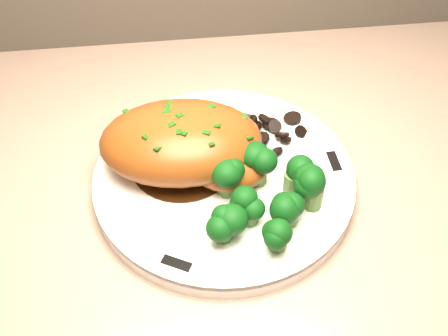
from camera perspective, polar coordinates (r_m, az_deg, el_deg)
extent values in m
cylinder|color=white|center=(0.63, 0.00, -1.21)|extent=(0.38, 0.38, 0.02)
cube|color=black|center=(0.64, 11.10, 0.67)|extent=(0.01, 0.03, 0.00)
cube|color=black|center=(0.69, -6.51, 5.45)|extent=(0.03, 0.02, 0.00)
cube|color=black|center=(0.55, -4.85, -9.64)|extent=(0.03, 0.02, 0.00)
cylinder|color=black|center=(0.63, -4.22, 0.49)|extent=(0.12, 0.12, 0.00)
ellipsoid|color=brown|center=(0.61, -4.40, 2.69)|extent=(0.18, 0.13, 0.07)
ellipsoid|color=brown|center=(0.60, 0.60, 0.01)|extent=(0.09, 0.07, 0.04)
cube|color=#17450E|center=(0.60, -9.64, 4.71)|extent=(0.01, 0.01, 0.00)
cube|color=#17450E|center=(0.59, -7.65, 5.14)|extent=(0.01, 0.01, 0.00)
cube|color=#17450E|center=(0.59, -5.62, 5.39)|extent=(0.01, 0.01, 0.00)
cube|color=#17450E|center=(0.59, -3.55, 5.48)|extent=(0.01, 0.01, 0.00)
cube|color=#17450E|center=(0.59, -1.48, 5.42)|extent=(0.01, 0.01, 0.00)
cube|color=#17450E|center=(0.59, 0.58, 5.17)|extent=(0.01, 0.01, 0.00)
cylinder|color=black|center=(0.67, 6.87, 3.46)|extent=(0.02, 0.01, 0.01)
cylinder|color=black|center=(0.67, 6.67, 4.00)|extent=(0.02, 0.02, 0.01)
cylinder|color=black|center=(0.67, 6.23, 4.47)|extent=(0.02, 0.02, 0.01)
cylinder|color=black|center=(0.68, 5.57, 4.33)|extent=(0.02, 0.02, 0.01)
cylinder|color=black|center=(0.68, 4.84, 4.62)|extent=(0.02, 0.02, 0.01)
cylinder|color=black|center=(0.67, 4.06, 4.80)|extent=(0.02, 0.02, 0.01)
cylinder|color=black|center=(0.67, 3.26, 4.32)|extent=(0.02, 0.02, 0.01)
cylinder|color=black|center=(0.67, 2.60, 4.28)|extent=(0.02, 0.02, 0.00)
cylinder|color=black|center=(0.66, 2.09, 4.16)|extent=(0.02, 0.02, 0.01)
cylinder|color=black|center=(0.66, 1.78, 3.44)|extent=(0.02, 0.02, 0.01)
cylinder|color=black|center=(0.66, 1.74, 3.24)|extent=(0.02, 0.02, 0.01)
cylinder|color=black|center=(0.65, 1.95, 3.05)|extent=(0.02, 0.02, 0.01)
cylinder|color=black|center=(0.65, 2.38, 2.37)|extent=(0.03, 0.03, 0.01)
cylinder|color=black|center=(0.65, 3.03, 2.33)|extent=(0.03, 0.03, 0.01)
cylinder|color=black|center=(0.64, 3.82, 2.39)|extent=(0.03, 0.03, 0.02)
cylinder|color=black|center=(0.65, 4.62, 2.03)|extent=(0.02, 0.02, 0.02)
cylinder|color=black|center=(0.65, 5.43, 2.34)|extent=(0.03, 0.03, 0.01)
cylinder|color=black|center=(0.65, 6.13, 2.76)|extent=(0.03, 0.03, 0.01)
cylinder|color=black|center=(0.66, 6.59, 2.72)|extent=(0.03, 0.03, 0.01)
cylinder|color=black|center=(0.66, 6.88, 3.26)|extent=(0.03, 0.03, 0.01)
cylinder|color=#4C7130|center=(0.59, 0.35, -1.75)|extent=(0.02, 0.02, 0.03)
sphere|color=black|center=(0.58, 0.36, -0.64)|extent=(0.03, 0.03, 0.03)
cylinder|color=#4C7130|center=(0.60, 3.46, -0.64)|extent=(0.02, 0.02, 0.03)
sphere|color=black|center=(0.59, 3.53, 0.47)|extent=(0.03, 0.03, 0.03)
cylinder|color=#4C7130|center=(0.60, 6.97, -1.56)|extent=(0.02, 0.02, 0.03)
sphere|color=black|center=(0.59, 7.12, -0.46)|extent=(0.03, 0.03, 0.03)
cylinder|color=#4C7130|center=(0.57, 2.57, -4.63)|extent=(0.02, 0.02, 0.03)
sphere|color=black|center=(0.56, 2.63, -3.53)|extent=(0.03, 0.03, 0.03)
cylinder|color=#4C7130|center=(0.57, 6.64, -4.68)|extent=(0.02, 0.02, 0.03)
sphere|color=black|center=(0.56, 6.79, -3.59)|extent=(0.03, 0.03, 0.03)
cylinder|color=#4C7130|center=(0.59, 9.05, -3.08)|extent=(0.02, 0.02, 0.03)
sphere|color=black|center=(0.58, 9.25, -1.99)|extent=(0.03, 0.03, 0.03)
cylinder|color=#4C7130|center=(0.56, -0.11, -6.29)|extent=(0.02, 0.02, 0.03)
sphere|color=black|center=(0.54, -0.11, -5.21)|extent=(0.03, 0.03, 0.03)
cylinder|color=#4C7130|center=(0.55, 5.47, -7.18)|extent=(0.02, 0.02, 0.03)
sphere|color=black|center=(0.54, 5.60, -6.12)|extent=(0.03, 0.03, 0.03)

